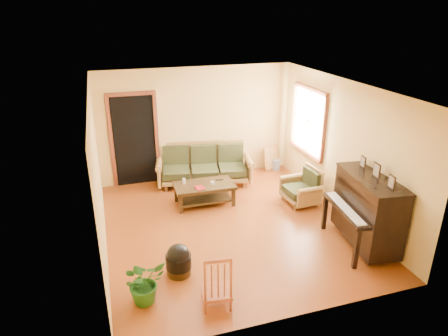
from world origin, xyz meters
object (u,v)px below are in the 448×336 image
object	(u,v)px
coffee_table	(204,194)
sofa	(204,165)
red_chair	(216,279)
ceramic_crock	(276,165)
footstool	(179,263)
armchair	(301,186)
potted_plant	(144,282)
piano	(368,212)

from	to	relation	value
coffee_table	sofa	bearing A→B (deg)	75.16
red_chair	ceramic_crock	size ratio (longest dim) A/B	3.48
footstool	armchair	bearing A→B (deg)	29.00
armchair	potted_plant	xyz separation A→B (m)	(-3.45, -2.06, -0.05)
piano	red_chair	size ratio (longest dim) A/B	1.68
piano	ceramic_crock	bearing A→B (deg)	98.20
sofa	coffee_table	bearing A→B (deg)	-94.05
sofa	potted_plant	xyz separation A→B (m)	(-1.80, -3.60, -0.13)
sofa	potted_plant	size ratio (longest dim) A/B	3.28
coffee_table	potted_plant	xyz separation A→B (m)	(-1.54, -2.62, 0.10)
sofa	piano	distance (m)	3.83
sofa	coffee_table	distance (m)	1.04
armchair	potted_plant	world-z (taller)	armchair
coffee_table	red_chair	bearing A→B (deg)	-101.67
piano	red_chair	world-z (taller)	piano
coffee_table	potted_plant	size ratio (longest dim) A/B	1.89
potted_plant	coffee_table	bearing A→B (deg)	59.56
potted_plant	sofa	bearing A→B (deg)	63.45
sofa	footstool	size ratio (longest dim) A/B	5.33
sofa	footstool	distance (m)	3.38
piano	ceramic_crock	xyz separation A→B (m)	(-0.04, 3.55, -0.51)
footstool	ceramic_crock	bearing A→B (deg)	47.10
piano	potted_plant	distance (m)	3.80
sofa	ceramic_crock	size ratio (longest dim) A/B	8.69
footstool	red_chair	distance (m)	0.93
red_chair	piano	bearing A→B (deg)	20.64
red_chair	potted_plant	bearing A→B (deg)	166.16
coffee_table	footstool	size ratio (longest dim) A/B	3.08
armchair	red_chair	size ratio (longest dim) A/B	0.89
armchair	potted_plant	distance (m)	4.02
potted_plant	red_chair	bearing A→B (deg)	-21.01
sofa	footstool	world-z (taller)	sofa
footstool	coffee_table	bearing A→B (deg)	65.70
armchair	footstool	distance (m)	3.30
piano	footstool	world-z (taller)	piano
sofa	red_chair	xyz separation A→B (m)	(-0.87, -3.96, -0.03)
sofa	red_chair	world-z (taller)	sofa
coffee_table	armchair	size ratio (longest dim) A/B	1.62
piano	red_chair	xyz separation A→B (m)	(-2.85, -0.68, -0.21)
coffee_table	footstool	bearing A→B (deg)	-114.30
armchair	piano	distance (m)	1.78
armchair	red_chair	bearing A→B (deg)	-140.23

